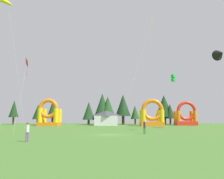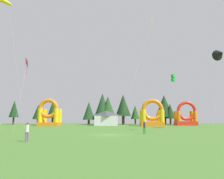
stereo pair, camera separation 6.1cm
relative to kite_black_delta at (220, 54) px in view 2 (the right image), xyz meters
The scene contains 22 objects.
ground_plane 28.89m from the kite_black_delta, 148.32° to the right, with size 120.00×120.00×0.00m, color #47752D.
kite_black_delta is the anchor object (origin of this frame).
kite_lime_diamond 18.28m from the kite_black_delta, 142.20° to the left, with size 8.72×6.68×26.52m.
kite_green_box 14.03m from the kite_black_delta, 149.94° to the right, with size 2.26×3.31×9.18m.
kite_yellow_parafoil 40.18m from the kite_black_delta, 165.57° to the right, with size 6.35×7.17×21.32m.
kite_red_diamond 35.24m from the kite_black_delta, 160.90° to the right, with size 0.99×2.60×10.51m.
person_midfield 24.27m from the kite_black_delta, 145.18° to the right, with size 0.37×0.37×1.73m.
person_far_side 38.03m from the kite_black_delta, 142.93° to the right, with size 0.42×0.42×1.74m.
inflatable_yellow_castle 24.60m from the kite_black_delta, 90.80° to the left, with size 5.83×3.97×6.92m.
inflatable_orange_dome 22.68m from the kite_black_delta, 124.79° to the left, with size 6.02×4.63×7.10m.
inflatable_red_slide 43.72m from the kite_black_delta, 156.50° to the left, with size 5.59×4.58×7.32m.
festival_tent 33.40m from the kite_black_delta, 138.74° to the left, with size 6.49×4.33×4.18m.
tree_row_1 61.68m from the kite_black_delta, 152.43° to the left, with size 3.08×3.08×7.83m.
tree_row_2 55.90m from the kite_black_delta, 147.76° to the left, with size 3.42×3.42×6.53m.
tree_row_3 53.59m from the kite_black_delta, 143.17° to the left, with size 3.53×3.53×8.20m.
tree_row_4 42.90m from the kite_black_delta, 135.10° to the left, with size 3.99×3.99×7.48m.
tree_row_5 39.00m from the kite_black_delta, 131.01° to the left, with size 5.31×5.31×10.17m.
tree_row_6 37.66m from the kite_black_delta, 129.33° to the left, with size 5.15×5.15×9.20m.
tree_row_7 34.74m from the kite_black_delta, 122.70° to the left, with size 4.91×4.91×9.76m.
tree_row_8 33.43m from the kite_black_delta, 116.89° to the left, with size 2.85×2.85×6.22m.
tree_row_9 32.61m from the kite_black_delta, 97.82° to the left, with size 5.97×5.97×9.81m.
tree_row_10 31.25m from the kite_black_delta, 95.41° to the left, with size 3.25×3.25×6.72m.
Camera 2 is at (0.98, -27.51, 2.12)m, focal length 33.92 mm.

